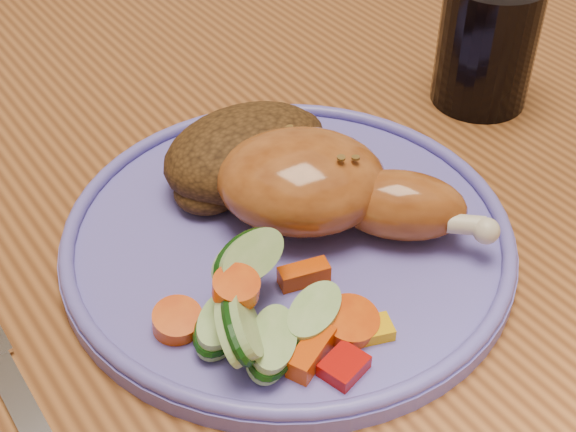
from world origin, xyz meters
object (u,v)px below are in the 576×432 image
(chair_far, at_px, (43,91))
(plate, at_px, (288,239))
(fork, at_px, (16,394))
(dining_table, at_px, (290,241))
(drinking_glass, at_px, (487,43))

(chair_far, xyz_separation_m, plate, (-0.06, -0.70, 0.26))
(chair_far, bearing_deg, plate, -94.58)
(fork, bearing_deg, chair_far, 70.37)
(dining_table, relative_size, fork, 7.88)
(fork, distance_m, drinking_glass, 0.45)
(fork, bearing_deg, drinking_glass, 9.31)
(plate, bearing_deg, dining_table, 53.83)
(plate, bearing_deg, fork, -175.86)
(plate, bearing_deg, chair_far, 85.42)
(dining_table, relative_size, drinking_glass, 13.18)
(dining_table, distance_m, drinking_glass, 0.23)
(dining_table, height_order, fork, fork)
(plate, bearing_deg, drinking_glass, 13.48)
(dining_table, bearing_deg, plate, -126.17)
(dining_table, xyz_separation_m, drinking_glass, (0.19, -0.02, 0.14))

